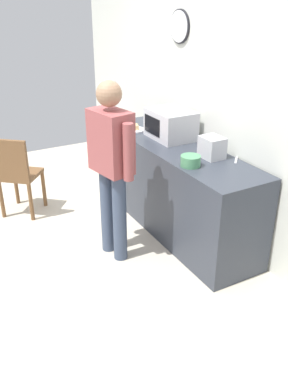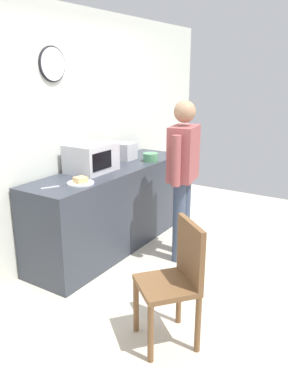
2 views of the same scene
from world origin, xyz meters
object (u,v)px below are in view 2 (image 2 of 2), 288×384
at_px(fork_utensil, 50,187).
at_px(wooden_chair, 176,277).
at_px(sandwich_plate, 81,182).
at_px(toaster, 127,151).
at_px(spoon_utensil, 124,155).
at_px(person_standing, 183,169).
at_px(salad_bowl, 151,157).
at_px(microwave, 91,158).

distance_m(fork_utensil, wooden_chair, 1.47).
distance_m(sandwich_plate, toaster, 1.14).
relative_size(toaster, wooden_chair, 0.23).
height_order(fork_utensil, spoon_utensil, same).
bearing_deg(person_standing, spoon_utensil, 67.07).
relative_size(fork_utensil, spoon_utensil, 1.00).
distance_m(spoon_utensil, wooden_chair, 2.41).
bearing_deg(spoon_utensil, wooden_chair, -135.75).
xyz_separation_m(sandwich_plate, toaster, (1.11, 0.25, 0.08)).
relative_size(salad_bowl, wooden_chair, 0.19).
bearing_deg(microwave, fork_utensil, -173.72).
bearing_deg(wooden_chair, sandwich_plate, 71.72).
xyz_separation_m(fork_utensil, wooden_chair, (-0.16, -1.40, -0.42)).
distance_m(microwave, salad_bowl, 0.81).
bearing_deg(spoon_utensil, fork_utensil, -170.61).
distance_m(sandwich_plate, spoon_utensil, 1.35).
bearing_deg(wooden_chair, microwave, 60.20).
bearing_deg(fork_utensil, salad_bowl, -7.62).
bearing_deg(wooden_chair, toaster, 44.51).
xyz_separation_m(fork_utensil, spoon_utensil, (1.53, 0.25, 0.00)).
bearing_deg(fork_utensil, toaster, 4.20).
xyz_separation_m(sandwich_plate, wooden_chair, (-0.41, -1.25, -0.43)).
xyz_separation_m(microwave, fork_utensil, (-0.68, -0.07, -0.15)).
height_order(microwave, fork_utensil, microwave).
height_order(toaster, wooden_chair, toaster).
xyz_separation_m(salad_bowl, toaster, (-0.08, 0.29, 0.05)).
height_order(salad_bowl, toaster, toaster).
bearing_deg(toaster, wooden_chair, -135.49).
relative_size(toaster, person_standing, 0.13).
bearing_deg(person_standing, wooden_chair, -154.49).
height_order(microwave, spoon_utensil, microwave).
bearing_deg(spoon_utensil, toaster, -138.17).
height_order(salad_bowl, fork_utensil, salad_bowl).
height_order(fork_utensil, wooden_chair, fork_utensil).
xyz_separation_m(sandwich_plate, person_standing, (0.84, -0.66, 0.03)).
xyz_separation_m(person_standing, wooden_chair, (-1.25, -0.60, -0.47)).
bearing_deg(spoon_utensil, microwave, -168.16).
bearing_deg(salad_bowl, toaster, 104.87).
distance_m(sandwich_plate, fork_utensil, 0.29).
distance_m(salad_bowl, toaster, 0.31).
distance_m(salad_bowl, person_standing, 0.71).
bearing_deg(microwave, wooden_chair, -119.80).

